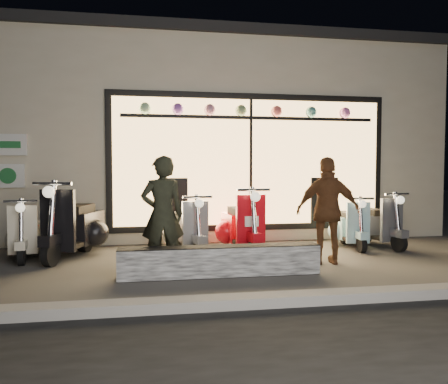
% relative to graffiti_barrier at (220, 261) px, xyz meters
% --- Properties ---
extents(ground, '(40.00, 40.00, 0.00)m').
position_rel_graffiti_barrier_xyz_m(ground, '(0.21, 0.65, -0.20)').
color(ground, '#383533').
rests_on(ground, ground).
extents(kerb, '(40.00, 0.25, 0.12)m').
position_rel_graffiti_barrier_xyz_m(kerb, '(0.21, -1.35, -0.14)').
color(kerb, slate).
rests_on(kerb, ground).
extents(shop_building, '(10.20, 6.23, 4.20)m').
position_rel_graffiti_barrier_xyz_m(shop_building, '(0.21, 5.63, 1.90)').
color(shop_building, beige).
rests_on(shop_building, ground).
extents(graffiti_barrier, '(2.67, 0.28, 0.40)m').
position_rel_graffiti_barrier_xyz_m(graffiti_barrier, '(0.00, 0.00, 0.00)').
color(graffiti_barrier, black).
rests_on(graffiti_barrier, ground).
extents(scooter_silver, '(0.62, 1.35, 0.96)m').
position_rel_graffiti_barrier_xyz_m(scooter_silver, '(-0.31, 1.78, 0.18)').
color(scooter_silver, black).
rests_on(scooter_silver, ground).
extents(scooter_red, '(0.56, 1.50, 1.07)m').
position_rel_graffiti_barrier_xyz_m(scooter_red, '(0.63, 1.72, 0.23)').
color(scooter_red, black).
rests_on(scooter_red, ground).
extents(scooter_black, '(0.83, 1.65, 1.18)m').
position_rel_graffiti_barrier_xyz_m(scooter_black, '(-2.11, 1.78, 0.27)').
color(scooter_black, black).
rests_on(scooter_black, ground).
extents(scooter_cream, '(0.52, 1.30, 0.92)m').
position_rel_graffiti_barrier_xyz_m(scooter_cream, '(-2.88, 1.77, 0.17)').
color(scooter_cream, black).
rests_on(scooter_cream, ground).
extents(scooter_blue, '(0.49, 1.26, 0.90)m').
position_rel_graffiti_barrier_xyz_m(scooter_blue, '(2.69, 1.83, 0.16)').
color(scooter_blue, black).
rests_on(scooter_blue, ground).
extents(scooter_grey, '(0.57, 1.36, 0.96)m').
position_rel_graffiti_barrier_xyz_m(scooter_grey, '(3.17, 1.84, 0.19)').
color(scooter_grey, black).
rests_on(scooter_grey, ground).
extents(man, '(0.61, 0.42, 1.60)m').
position_rel_graffiti_barrier_xyz_m(man, '(-0.75, 0.31, 0.60)').
color(man, black).
rests_on(man, ground).
extents(woman, '(0.99, 0.54, 1.60)m').
position_rel_graffiti_barrier_xyz_m(woman, '(1.71, 0.48, 0.60)').
color(woman, brown).
rests_on(woman, ground).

